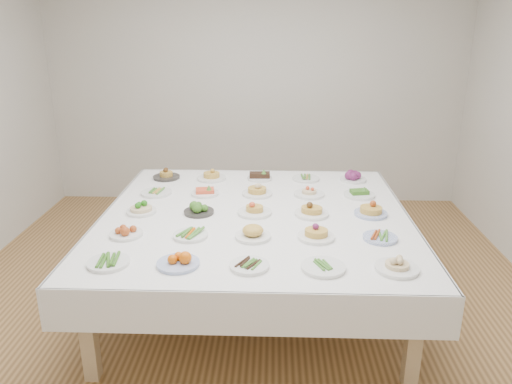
{
  "coord_description": "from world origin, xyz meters",
  "views": [
    {
      "loc": [
        0.23,
        -3.56,
        2.19
      ],
      "look_at": [
        0.09,
        0.21,
        0.88
      ],
      "focal_mm": 35.0,
      "sensor_mm": 36.0,
      "label": 1
    }
  ],
  "objects_px": {
    "dish_12": "(255,206)",
    "dish_0": "(108,260)",
    "display_table": "(255,221)",
    "dish_24": "(353,175)"
  },
  "relations": [
    {
      "from": "dish_0",
      "to": "dish_24",
      "type": "xyz_separation_m",
      "value": [
        1.77,
        1.77,
        0.02
      ]
    },
    {
      "from": "dish_0",
      "to": "dish_12",
      "type": "bearing_deg",
      "value": 45.38
    },
    {
      "from": "dish_24",
      "to": "dish_0",
      "type": "bearing_deg",
      "value": -135.03
    },
    {
      "from": "display_table",
      "to": "dish_12",
      "type": "relative_size",
      "value": 9.12
    },
    {
      "from": "dish_0",
      "to": "dish_24",
      "type": "bearing_deg",
      "value": 44.97
    },
    {
      "from": "dish_0",
      "to": "dish_24",
      "type": "relative_size",
      "value": 1.08
    },
    {
      "from": "display_table",
      "to": "dish_24",
      "type": "height_order",
      "value": "dish_24"
    },
    {
      "from": "dish_0",
      "to": "dish_12",
      "type": "height_order",
      "value": "dish_12"
    },
    {
      "from": "dish_12",
      "to": "dish_0",
      "type": "bearing_deg",
      "value": -134.62
    },
    {
      "from": "dish_12",
      "to": "dish_24",
      "type": "xyz_separation_m",
      "value": [
        0.89,
        0.88,
        -0.02
      ]
    }
  ]
}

